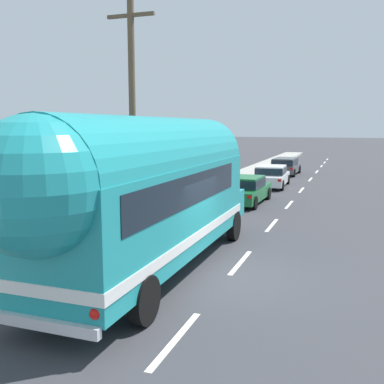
{
  "coord_description": "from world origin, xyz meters",
  "views": [
    {
      "loc": [
        2.91,
        -10.81,
        3.88
      ],
      "look_at": [
        -2.29,
        3.58,
        1.63
      ],
      "focal_mm": 41.89,
      "sensor_mm": 36.0,
      "label": 1
    }
  ],
  "objects_px": {
    "car_third": "(285,165)",
    "car_second": "(271,175)",
    "painted_bus": "(146,189)",
    "utility_pole": "(132,111)",
    "car_lead": "(245,189)"
  },
  "relations": [
    {
      "from": "car_third",
      "to": "car_second",
      "type": "bearing_deg",
      "value": -88.78
    },
    {
      "from": "utility_pole",
      "to": "car_third",
      "type": "xyz_separation_m",
      "value": [
        2.44,
        21.6,
        -3.64
      ]
    },
    {
      "from": "car_third",
      "to": "car_lead",
      "type": "bearing_deg",
      "value": -89.96
    },
    {
      "from": "utility_pole",
      "to": "car_second",
      "type": "bearing_deg",
      "value": 79.55
    },
    {
      "from": "utility_pole",
      "to": "car_third",
      "type": "distance_m",
      "value": 22.04
    },
    {
      "from": "painted_bus",
      "to": "car_second",
      "type": "xyz_separation_m",
      "value": [
        -0.04,
        18.59,
        -1.56
      ]
    },
    {
      "from": "car_lead",
      "to": "car_second",
      "type": "xyz_separation_m",
      "value": [
        0.15,
        6.71,
        0.0
      ]
    },
    {
      "from": "utility_pole",
      "to": "car_third",
      "type": "height_order",
      "value": "utility_pole"
    },
    {
      "from": "painted_bus",
      "to": "car_third",
      "type": "xyz_separation_m",
      "value": [
        -0.2,
        26.07,
        -1.52
      ]
    },
    {
      "from": "car_third",
      "to": "utility_pole",
      "type": "bearing_deg",
      "value": -96.46
    },
    {
      "from": "painted_bus",
      "to": "car_second",
      "type": "distance_m",
      "value": 18.65
    },
    {
      "from": "car_second",
      "to": "car_third",
      "type": "distance_m",
      "value": 7.49
    },
    {
      "from": "painted_bus",
      "to": "car_second",
      "type": "bearing_deg",
      "value": 90.12
    },
    {
      "from": "utility_pole",
      "to": "car_lead",
      "type": "distance_m",
      "value": 8.62
    },
    {
      "from": "utility_pole",
      "to": "car_third",
      "type": "bearing_deg",
      "value": 83.54
    }
  ]
}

